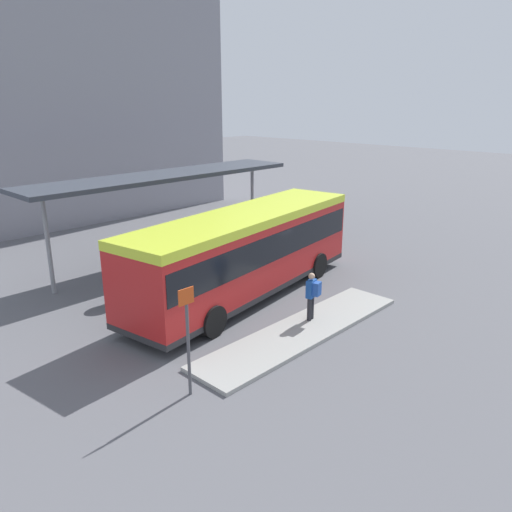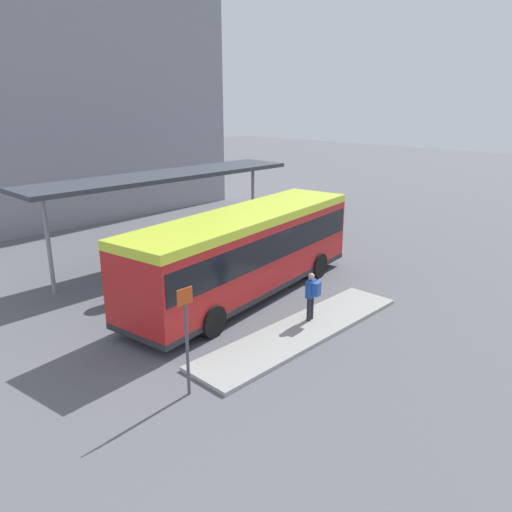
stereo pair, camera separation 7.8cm
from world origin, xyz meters
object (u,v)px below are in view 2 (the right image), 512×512
object	(u,v)px
bicycle_red	(319,230)
bicycle_white	(293,225)
bicycle_blue	(306,227)
platform_sign	(187,337)
pedestrian_waiting	(312,293)
city_bus	(246,248)
potted_planter_near_shelter	(119,285)

from	to	relation	value
bicycle_red	bicycle_white	distance (m)	1.62
bicycle_red	bicycle_blue	size ratio (longest dim) A/B	0.97
platform_sign	pedestrian_waiting	bearing A→B (deg)	3.97
city_bus	bicycle_red	world-z (taller)	city_bus
bicycle_red	bicycle_white	bearing A→B (deg)	6.80
city_bus	bicycle_white	world-z (taller)	city_bus
pedestrian_waiting	bicycle_white	world-z (taller)	pedestrian_waiting
city_bus	potted_planter_near_shelter	bearing A→B (deg)	134.86
pedestrian_waiting	potted_planter_near_shelter	distance (m)	6.89
platform_sign	bicycle_blue	bearing A→B (deg)	28.16
bicycle_blue	bicycle_white	xyz separation A→B (m)	(-0.12, 0.80, -0.01)
bicycle_white	platform_sign	xyz separation A→B (m)	(-13.99, -8.36, 1.22)
pedestrian_waiting	bicycle_red	bearing A→B (deg)	-66.38
potted_planter_near_shelter	pedestrian_waiting	bearing A→B (deg)	-60.39
platform_sign	bicycle_white	bearing A→B (deg)	30.87
bicycle_red	potted_planter_near_shelter	world-z (taller)	potted_planter_near_shelter
bicycle_red	platform_sign	bearing A→B (deg)	115.73
pedestrian_waiting	bicycle_blue	bearing A→B (deg)	-62.93
platform_sign	city_bus	bearing A→B (deg)	32.87
pedestrian_waiting	bicycle_red	xyz separation A→B (m)	(8.83, 6.38, -0.70)
bicycle_blue	bicycle_white	size ratio (longest dim) A/B	1.03
city_bus	bicycle_red	size ratio (longest dim) A/B	7.07
bicycle_blue	bicycle_white	bearing A→B (deg)	-167.71
potted_planter_near_shelter	bicycle_red	bearing A→B (deg)	1.89
bicycle_blue	platform_sign	xyz separation A→B (m)	(-14.11, -7.56, 1.21)
bicycle_red	platform_sign	size ratio (longest dim) A/B	0.55
pedestrian_waiting	bicycle_white	bearing A→B (deg)	-59.51
bicycle_red	bicycle_blue	bearing A→B (deg)	4.50
bicycle_red	bicycle_white	xyz separation A→B (m)	(-0.18, 1.61, 0.00)
bicycle_red	potted_planter_near_shelter	distance (m)	12.24
pedestrian_waiting	bicycle_red	world-z (taller)	pedestrian_waiting
city_bus	bicycle_blue	xyz separation A→B (m)	(8.53, 3.95, -1.48)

